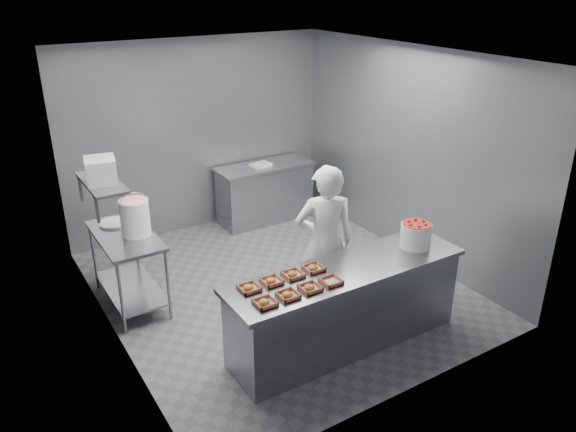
# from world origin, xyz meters

# --- Properties ---
(floor) EXTENTS (4.50, 4.50, 0.00)m
(floor) POSITION_xyz_m (0.00, 0.00, 0.00)
(floor) COLOR #4C4C51
(floor) RESTS_ON ground
(ceiling) EXTENTS (4.50, 4.50, 0.00)m
(ceiling) POSITION_xyz_m (0.00, 0.00, 2.80)
(ceiling) COLOR white
(ceiling) RESTS_ON wall_back
(wall_back) EXTENTS (4.00, 0.04, 2.80)m
(wall_back) POSITION_xyz_m (0.00, 2.25, 1.40)
(wall_back) COLOR slate
(wall_back) RESTS_ON ground
(wall_left) EXTENTS (0.04, 4.50, 2.80)m
(wall_left) POSITION_xyz_m (-2.00, 0.00, 1.40)
(wall_left) COLOR slate
(wall_left) RESTS_ON ground
(wall_right) EXTENTS (0.04, 4.50, 2.80)m
(wall_right) POSITION_xyz_m (2.00, 0.00, 1.40)
(wall_right) COLOR slate
(wall_right) RESTS_ON ground
(service_counter) EXTENTS (2.60, 0.70, 0.90)m
(service_counter) POSITION_xyz_m (0.00, -1.35, 0.45)
(service_counter) COLOR slate
(service_counter) RESTS_ON ground
(prep_table) EXTENTS (0.60, 1.20, 0.90)m
(prep_table) POSITION_xyz_m (-1.65, 0.60, 0.59)
(prep_table) COLOR slate
(prep_table) RESTS_ON ground
(back_counter) EXTENTS (1.50, 0.60, 0.90)m
(back_counter) POSITION_xyz_m (0.90, 1.90, 0.45)
(back_counter) COLOR slate
(back_counter) RESTS_ON ground
(wall_shelf) EXTENTS (0.35, 0.90, 0.03)m
(wall_shelf) POSITION_xyz_m (-1.82, 0.60, 1.55)
(wall_shelf) COLOR slate
(wall_shelf) RESTS_ON wall_left
(tray_0) EXTENTS (0.19, 0.18, 0.06)m
(tray_0) POSITION_xyz_m (-1.03, -1.50, 0.92)
(tray_0) COLOR tan
(tray_0) RESTS_ON service_counter
(tray_1) EXTENTS (0.19, 0.18, 0.06)m
(tray_1) POSITION_xyz_m (-0.79, -1.50, 0.92)
(tray_1) COLOR tan
(tray_1) RESTS_ON service_counter
(tray_2) EXTENTS (0.19, 0.18, 0.06)m
(tray_2) POSITION_xyz_m (-0.55, -1.50, 0.92)
(tray_2) COLOR tan
(tray_2) RESTS_ON service_counter
(tray_3) EXTENTS (0.19, 0.18, 0.04)m
(tray_3) POSITION_xyz_m (-0.31, -1.50, 0.92)
(tray_3) COLOR tan
(tray_3) RESTS_ON service_counter
(tray_4) EXTENTS (0.19, 0.18, 0.06)m
(tray_4) POSITION_xyz_m (-1.03, -1.20, 0.92)
(tray_4) COLOR tan
(tray_4) RESTS_ON service_counter
(tray_5) EXTENTS (0.19, 0.18, 0.06)m
(tray_5) POSITION_xyz_m (-0.79, -1.20, 0.92)
(tray_5) COLOR tan
(tray_5) RESTS_ON service_counter
(tray_6) EXTENTS (0.19, 0.18, 0.06)m
(tray_6) POSITION_xyz_m (-0.55, -1.20, 0.92)
(tray_6) COLOR tan
(tray_6) RESTS_ON service_counter
(tray_7) EXTENTS (0.19, 0.18, 0.06)m
(tray_7) POSITION_xyz_m (-0.31, -1.20, 0.92)
(tray_7) COLOR tan
(tray_7) RESTS_ON service_counter
(worker) EXTENTS (0.76, 0.64, 1.78)m
(worker) POSITION_xyz_m (0.14, -0.75, 0.89)
(worker) COLOR white
(worker) RESTS_ON ground
(strawberry_tub) EXTENTS (0.33, 0.33, 0.27)m
(strawberry_tub) POSITION_xyz_m (0.91, -1.35, 1.04)
(strawberry_tub) COLOR white
(strawberry_tub) RESTS_ON service_counter
(glaze_bucket) EXTENTS (0.34, 0.32, 0.50)m
(glaze_bucket) POSITION_xyz_m (-1.53, 0.53, 1.12)
(glaze_bucket) COLOR white
(glaze_bucket) RESTS_ON prep_table
(bucket_lid) EXTENTS (0.42, 0.42, 0.03)m
(bucket_lid) POSITION_xyz_m (-1.67, 0.94, 0.91)
(bucket_lid) COLOR white
(bucket_lid) RESTS_ON prep_table
(rag) EXTENTS (0.16, 0.15, 0.02)m
(rag) POSITION_xyz_m (-1.51, 0.78, 0.91)
(rag) COLOR #CCB28C
(rag) RESTS_ON prep_table
(appliance) EXTENTS (0.37, 0.40, 0.26)m
(appliance) POSITION_xyz_m (-1.82, 0.57, 1.70)
(appliance) COLOR gray
(appliance) RESTS_ON wall_shelf
(paper_stack) EXTENTS (0.33, 0.26, 0.04)m
(paper_stack) POSITION_xyz_m (0.83, 1.90, 0.92)
(paper_stack) COLOR silver
(paper_stack) RESTS_ON back_counter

